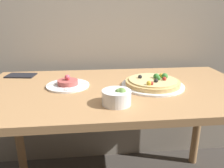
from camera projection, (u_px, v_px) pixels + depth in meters
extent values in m
cube|color=#AD7F51|center=(118.00, 90.00, 1.20)|extent=(1.48, 0.79, 0.03)
cylinder|color=#AD7F51|center=(18.00, 130.00, 1.57)|extent=(0.06, 0.06, 0.76)
cylinder|color=#AD7F51|center=(198.00, 121.00, 1.71)|extent=(0.06, 0.06, 0.76)
cylinder|color=white|center=(152.00, 85.00, 1.21)|extent=(0.34, 0.34, 0.01)
cylinder|color=#DBB26B|center=(153.00, 83.00, 1.21)|extent=(0.30, 0.30, 0.02)
cylinder|color=#E0C684|center=(153.00, 80.00, 1.20)|extent=(0.26, 0.26, 0.01)
sphere|color=gold|center=(161.00, 76.00, 1.24)|extent=(0.03, 0.03, 0.03)
sphere|color=black|center=(156.00, 81.00, 1.15)|extent=(0.02, 0.02, 0.02)
sphere|color=#B22D23|center=(164.00, 79.00, 1.18)|extent=(0.02, 0.02, 0.02)
sphere|color=black|center=(140.00, 77.00, 1.22)|extent=(0.02, 0.02, 0.02)
sphere|color=#B22D23|center=(151.00, 83.00, 1.11)|extent=(0.02, 0.02, 0.02)
sphere|color=gold|center=(149.00, 83.00, 1.11)|extent=(0.03, 0.03, 0.03)
sphere|color=#387F33|center=(158.00, 78.00, 1.19)|extent=(0.03, 0.03, 0.03)
sphere|color=#387F33|center=(156.00, 76.00, 1.22)|extent=(0.03, 0.03, 0.03)
sphere|color=#387F33|center=(165.00, 76.00, 1.22)|extent=(0.04, 0.04, 0.04)
sphere|color=gold|center=(158.00, 78.00, 1.20)|extent=(0.02, 0.02, 0.02)
cylinder|color=white|center=(68.00, 85.00, 1.21)|extent=(0.24, 0.24, 0.01)
cylinder|color=#B2514C|center=(68.00, 82.00, 1.20)|extent=(0.11, 0.11, 0.03)
sphere|color=#DB4C5B|center=(67.00, 77.00, 1.20)|extent=(0.03, 0.03, 0.03)
cube|color=white|center=(84.00, 83.00, 1.22)|extent=(0.04, 0.02, 0.01)
cube|color=white|center=(69.00, 79.00, 1.29)|extent=(0.02, 0.04, 0.01)
cube|color=white|center=(52.00, 84.00, 1.20)|extent=(0.04, 0.02, 0.01)
cube|color=white|center=(66.00, 89.00, 1.13)|extent=(0.02, 0.04, 0.01)
cylinder|color=white|center=(116.00, 97.00, 0.97)|extent=(0.13, 0.13, 0.07)
sphere|color=#668E42|center=(119.00, 92.00, 0.95)|extent=(0.03, 0.03, 0.03)
sphere|color=#A3B25B|center=(121.00, 91.00, 0.96)|extent=(0.03, 0.03, 0.03)
sphere|color=#668E42|center=(122.00, 92.00, 0.95)|extent=(0.04, 0.04, 0.04)
cube|color=black|center=(21.00, 75.00, 1.40)|extent=(0.19, 0.13, 0.01)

